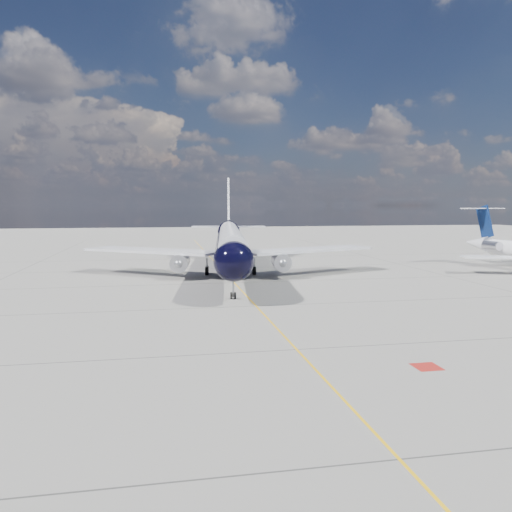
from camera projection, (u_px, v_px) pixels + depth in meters
name	position (u px, v px, depth m)	size (l,w,h in m)	color
ground	(229.00, 277.00, 68.11)	(320.00, 320.00, 0.00)	gray
taxiway_centerline	(234.00, 283.00, 63.22)	(0.16, 160.00, 0.01)	yellow
red_marking	(427.00, 367.00, 30.25)	(1.60, 1.60, 0.01)	maroon
main_airliner	(230.00, 242.00, 70.22)	(41.75, 51.13, 14.78)	black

